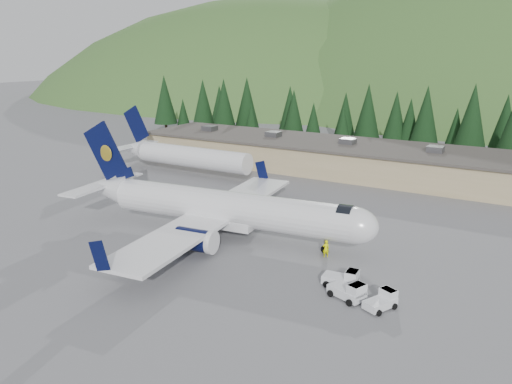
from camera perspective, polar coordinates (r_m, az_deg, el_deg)
The scene contains 9 objects.
ground at distance 58.62m, azimuth -2.99°, elevation -5.14°, with size 600.00×600.00×0.00m, color slate.
airliner at distance 58.00m, azimuth -4.02°, elevation -1.87°, with size 38.06×35.79×12.62m.
second_airliner at distance 89.07m, azimuth -8.63°, elevation 4.21°, with size 27.50×11.00×10.05m.
baggage_tug_a at distance 47.19m, azimuth 9.99°, elevation -9.75°, with size 3.33×2.16×1.71m.
baggage_tug_b at distance 44.98m, azimuth 10.63°, elevation -11.11°, with size 3.63×2.83×1.74m.
baggage_tug_c at distance 44.26m, azimuth 14.25°, elevation -11.94°, with size 2.62×3.22×1.54m.
terminal_building at distance 92.57m, azimuth 7.44°, elevation 4.25°, with size 71.00×17.00×6.10m.
ramp_worker at distance 53.18m, azimuth 7.99°, elevation -6.43°, with size 0.69×0.46×1.90m, color #F6FF00.
tree_line at distance 113.03m, azimuth 12.46°, elevation 8.68°, with size 111.41×18.73×13.99m.
Camera 1 is at (30.41, -45.54, 20.92)m, focal length 35.00 mm.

